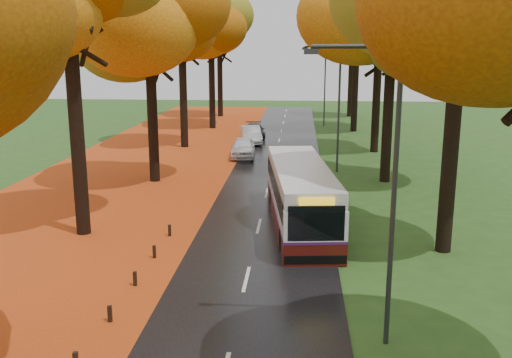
# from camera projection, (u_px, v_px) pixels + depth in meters

# --- Properties ---
(road) EXTENTS (6.50, 90.00, 0.04)m
(road) POSITION_uv_depth(u_px,v_px,m) (268.00, 189.00, 32.39)
(road) COLOR black
(road) RESTS_ON ground
(centre_line) EXTENTS (0.12, 90.00, 0.01)m
(centre_line) POSITION_uv_depth(u_px,v_px,m) (268.00, 188.00, 32.38)
(centre_line) COLOR silver
(centre_line) RESTS_ON road
(leaf_verge) EXTENTS (12.00, 90.00, 0.02)m
(leaf_verge) POSITION_uv_depth(u_px,v_px,m) (113.00, 186.00, 33.06)
(leaf_verge) COLOR #962C0D
(leaf_verge) RESTS_ON ground
(leaf_drift) EXTENTS (0.90, 90.00, 0.01)m
(leaf_drift) POSITION_uv_depth(u_px,v_px,m) (215.00, 187.00, 32.61)
(leaf_drift) COLOR #D34F15
(leaf_drift) RESTS_ON road
(trees_left) EXTENTS (9.20, 74.00, 13.88)m
(trees_left) POSITION_uv_depth(u_px,v_px,m) (146.00, 18.00, 32.78)
(trees_left) COLOR black
(trees_left) RESTS_ON ground
(trees_right) EXTENTS (9.30, 74.20, 13.96)m
(trees_right) POSITION_uv_depth(u_px,v_px,m) (400.00, 14.00, 31.52)
(trees_right) COLOR black
(trees_right) RESTS_ON ground
(streetlamp_near) EXTENTS (2.45, 0.18, 8.00)m
(streetlamp_near) POSITION_uv_depth(u_px,v_px,m) (385.00, 175.00, 14.52)
(streetlamp_near) COLOR #333538
(streetlamp_near) RESTS_ON ground
(streetlamp_mid) EXTENTS (2.45, 0.18, 8.00)m
(streetlamp_mid) POSITION_uv_depth(u_px,v_px,m) (335.00, 99.00, 35.88)
(streetlamp_mid) COLOR #333538
(streetlamp_mid) RESTS_ON ground
(streetlamp_far) EXTENTS (2.45, 0.18, 8.00)m
(streetlamp_far) POSITION_uv_depth(u_px,v_px,m) (322.00, 79.00, 57.25)
(streetlamp_far) COLOR #333538
(streetlamp_far) RESTS_ON ground
(bus) EXTENTS (3.52, 10.56, 2.73)m
(bus) POSITION_uv_depth(u_px,v_px,m) (300.00, 194.00, 25.54)
(bus) COLOR #48100B
(bus) RESTS_ON road
(car_white) EXTENTS (1.95, 4.32, 1.44)m
(car_white) POSITION_uv_depth(u_px,v_px,m) (243.00, 147.00, 41.43)
(car_white) COLOR white
(car_white) RESTS_ON road
(car_silver) EXTENTS (2.29, 4.57, 1.44)m
(car_silver) POSITION_uv_depth(u_px,v_px,m) (251.00, 135.00, 47.45)
(car_silver) COLOR #AFB2B7
(car_silver) RESTS_ON road
(car_dark) EXTENTS (2.27, 4.36, 1.21)m
(car_dark) POSITION_uv_depth(u_px,v_px,m) (255.00, 131.00, 50.55)
(car_dark) COLOR black
(car_dark) RESTS_ON road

